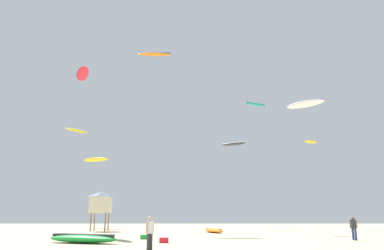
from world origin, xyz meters
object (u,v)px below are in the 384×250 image
(person_foreground, at_px, (150,230))
(kite_aloft_3, at_px, (311,142))
(kite_aloft_2, at_px, (83,74))
(kite_aloft_5, at_px, (96,160))
(kite_aloft_9, at_px, (77,131))
(kite_aloft_0, at_px, (256,104))
(cooler_box, at_px, (145,237))
(gear_bag, at_px, (164,240))
(kite_grounded_near, at_px, (214,231))
(kite_aloft_8, at_px, (233,144))
(kite_grounded_mid, at_px, (83,239))
(kite_aloft_6, at_px, (305,104))
(kite_aloft_4, at_px, (154,54))
(lifeguard_tower, at_px, (101,202))
(person_midground, at_px, (354,226))

(person_foreground, xyz_separation_m, kite_aloft_3, (17.97, 29.04, 10.22))
(kite_aloft_2, relative_size, kite_aloft_3, 1.78)
(kite_aloft_2, xyz_separation_m, kite_aloft_5, (-2.49, 16.19, -6.18))
(kite_aloft_9, bearing_deg, kite_aloft_0, -34.12)
(cooler_box, xyz_separation_m, gear_bag, (1.66, -3.45, 0.00))
(kite_grounded_near, relative_size, kite_aloft_0, 1.34)
(kite_aloft_0, bearing_deg, kite_aloft_9, 145.88)
(person_foreground, xyz_separation_m, kite_aloft_8, (7.48, 27.95, 9.71))
(cooler_box, bearing_deg, person_foreground, -81.15)
(kite_aloft_5, distance_m, kite_aloft_9, 8.13)
(kite_grounded_mid, xyz_separation_m, kite_aloft_6, (18.69, 13.24, 12.78))
(kite_aloft_4, bearing_deg, gear_bag, -80.03)
(person_foreground, height_order, kite_aloft_9, kite_aloft_9)
(person_foreground, height_order, kite_aloft_8, kite_aloft_8)
(lifeguard_tower, relative_size, cooler_box, 7.41)
(kite_aloft_4, bearing_deg, kite_aloft_9, 129.31)
(person_midground, distance_m, kite_grounded_mid, 18.14)
(cooler_box, relative_size, kite_aloft_8, 0.17)
(cooler_box, height_order, kite_aloft_9, kite_aloft_9)
(gear_bag, xyz_separation_m, kite_aloft_9, (-15.99, 30.75, 14.13))
(kite_aloft_2, bearing_deg, kite_aloft_8, 38.11)
(cooler_box, height_order, kite_aloft_5, kite_aloft_5)
(kite_aloft_2, distance_m, kite_aloft_9, 21.82)
(kite_grounded_mid, relative_size, kite_aloft_0, 1.88)
(person_foreground, xyz_separation_m, kite_grounded_mid, (-4.67, 4.80, -0.68))
(kite_aloft_8, bearing_deg, kite_aloft_5, 169.70)
(person_foreground, bearing_deg, kite_aloft_8, 114.47)
(kite_grounded_mid, bearing_deg, person_midground, 8.42)
(gear_bag, xyz_separation_m, kite_aloft_4, (-2.51, 14.29, 19.23))
(cooler_box, relative_size, kite_aloft_3, 0.25)
(person_midground, distance_m, kite_aloft_2, 27.44)
(person_midground, xyz_separation_m, gear_bag, (-12.94, -2.34, -0.78))
(cooler_box, relative_size, gear_bag, 1.00)
(person_foreground, distance_m, kite_aloft_5, 34.32)
(person_foreground, height_order, kite_aloft_4, kite_aloft_4)
(cooler_box, xyz_separation_m, kite_aloft_2, (-7.48, 6.61, 15.14))
(person_midground, relative_size, kite_aloft_8, 0.49)
(person_foreground, xyz_separation_m, kite_aloft_2, (-8.81, 15.18, 14.34))
(kite_aloft_3, bearing_deg, lifeguard_tower, -163.19)
(gear_bag, bearing_deg, kite_grounded_near, 73.43)
(kite_grounded_near, bearing_deg, kite_aloft_8, 71.52)
(person_midground, relative_size, kite_grounded_near, 0.46)
(kite_grounded_mid, relative_size, kite_aloft_3, 2.21)
(gear_bag, xyz_separation_m, kite_aloft_8, (7.16, 22.84, 10.51))
(cooler_box, bearing_deg, lifeguard_tower, 116.72)
(kite_grounded_near, bearing_deg, kite_aloft_6, -0.06)
(kite_grounded_mid, bearing_deg, kite_aloft_9, 109.49)
(kite_aloft_4, bearing_deg, kite_aloft_5, 127.30)
(kite_grounded_mid, height_order, cooler_box, kite_grounded_mid)
(kite_aloft_0, xyz_separation_m, kite_aloft_9, (-24.66, 16.71, 0.94))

